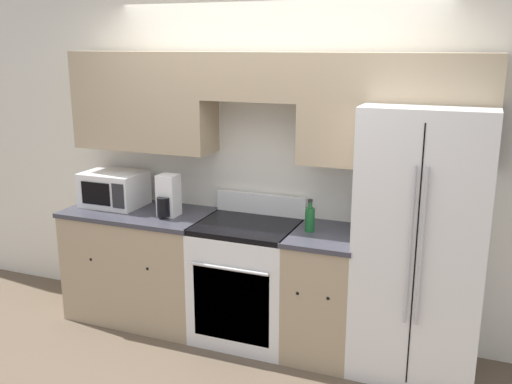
% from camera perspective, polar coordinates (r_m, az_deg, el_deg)
% --- Properties ---
extents(ground_plane, '(12.00, 12.00, 0.00)m').
position_cam_1_polar(ground_plane, '(4.30, -1.59, -16.13)').
color(ground_plane, brown).
extents(wall_back, '(8.00, 0.39, 2.60)m').
position_cam_1_polar(wall_back, '(4.31, 1.43, 4.92)').
color(wall_back, silver).
rests_on(wall_back, ground_plane).
extents(lower_cabinets_left, '(1.17, 0.64, 0.91)m').
position_cam_1_polar(lower_cabinets_left, '(4.79, -11.37, -7.05)').
color(lower_cabinets_left, tan).
rests_on(lower_cabinets_left, ground_plane).
extents(lower_cabinets_right, '(0.49, 0.64, 0.91)m').
position_cam_1_polar(lower_cabinets_right, '(4.20, 6.84, -10.02)').
color(lower_cabinets_right, tan).
rests_on(lower_cabinets_right, ground_plane).
extents(oven_range, '(0.73, 0.65, 1.07)m').
position_cam_1_polar(oven_range, '(4.37, -0.88, -8.82)').
color(oven_range, white).
rests_on(oven_range, ground_plane).
extents(refrigerator, '(0.81, 0.76, 1.83)m').
position_cam_1_polar(refrigerator, '(3.98, 16.24, -4.80)').
color(refrigerator, white).
rests_on(refrigerator, ground_plane).
extents(microwave, '(0.48, 0.38, 0.28)m').
position_cam_1_polar(microwave, '(4.80, -14.01, 0.32)').
color(microwave, white).
rests_on(microwave, lower_cabinets_left).
extents(bottle, '(0.07, 0.07, 0.23)m').
position_cam_1_polar(bottle, '(4.04, 5.41, -2.68)').
color(bottle, '#195928').
rests_on(bottle, lower_cabinets_right).
extents(electric_kettle, '(0.15, 0.20, 0.32)m').
position_cam_1_polar(electric_kettle, '(4.42, -8.82, -0.51)').
color(electric_kettle, white).
rests_on(electric_kettle, lower_cabinets_left).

